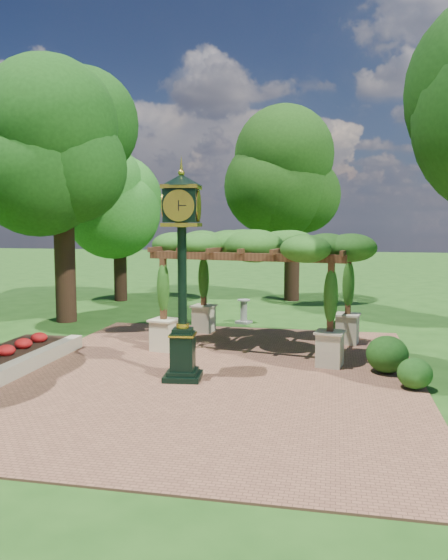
# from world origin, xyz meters

# --- Properties ---
(ground) EXTENTS (120.00, 120.00, 0.00)m
(ground) POSITION_xyz_m (0.00, 0.00, 0.00)
(ground) COLOR #1E4714
(ground) RESTS_ON ground
(brick_plaza) EXTENTS (10.00, 12.00, 0.04)m
(brick_plaza) POSITION_xyz_m (0.00, 1.00, 0.02)
(brick_plaza) COLOR brown
(brick_plaza) RESTS_ON ground
(border_wall) EXTENTS (0.35, 5.00, 0.40)m
(border_wall) POSITION_xyz_m (-4.60, 0.50, 0.20)
(border_wall) COLOR #C6B793
(border_wall) RESTS_ON ground
(pedestal_clock) EXTENTS (1.06, 1.06, 4.90)m
(pedestal_clock) POSITION_xyz_m (-0.56, 0.38, 2.93)
(pedestal_clock) COLOR black
(pedestal_clock) RESTS_ON brick_plaza
(pergola) EXTENTS (6.12, 4.42, 3.52)m
(pergola) POSITION_xyz_m (0.72, 4.12, 2.89)
(pergola) COLOR beige
(pergola) RESTS_ON brick_plaza
(sundial) EXTENTS (0.62, 0.62, 0.89)m
(sundial) POSITION_xyz_m (-0.36, 8.01, 0.39)
(sundial) COLOR gray
(sundial) RESTS_ON ground
(shrub_front) EXTENTS (0.78, 0.78, 0.69)m
(shrub_front) POSITION_xyz_m (4.72, 0.67, 0.39)
(shrub_front) COLOR #205317
(shrub_front) RESTS_ON brick_plaza
(shrub_mid) EXTENTS (1.31, 1.31, 0.92)m
(shrub_mid) POSITION_xyz_m (4.24, 1.92, 0.50)
(shrub_mid) COLOR #1C4814
(shrub_mid) RESTS_ON brick_plaza
(shrub_back) EXTENTS (0.81, 0.81, 0.60)m
(shrub_back) POSITION_xyz_m (3.23, 6.31, 0.34)
(shrub_back) COLOR #2E621C
(shrub_back) RESTS_ON brick_plaza
(tree_west_near) EXTENTS (4.68, 4.68, 9.44)m
(tree_west_near) POSITION_xyz_m (-7.03, 7.05, 6.47)
(tree_west_near) COLOR #382216
(tree_west_near) RESTS_ON ground
(tree_west_far) EXTENTS (4.07, 4.07, 7.19)m
(tree_west_far) POSITION_xyz_m (-7.15, 12.71, 4.94)
(tree_west_far) COLOR black
(tree_west_far) RESTS_ON ground
(tree_north) EXTENTS (4.29, 4.29, 8.56)m
(tree_north) POSITION_xyz_m (0.91, 14.43, 5.87)
(tree_north) COLOR #301D13
(tree_north) RESTS_ON ground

